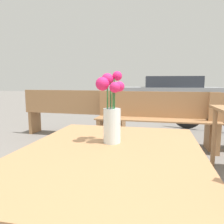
% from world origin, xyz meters
% --- Properties ---
extents(table_front, '(0.80, 1.02, 0.72)m').
position_xyz_m(table_front, '(0.00, -0.00, 0.62)').
color(table_front, '#9E7047').
rests_on(table_front, ground_plane).
extents(flower_vase, '(0.12, 0.12, 0.33)m').
position_xyz_m(flower_vase, '(-0.02, 0.12, 0.85)').
color(flower_vase, silver).
rests_on(flower_vase, table_front).
extents(bench_near, '(1.81, 0.42, 0.85)m').
position_xyz_m(bench_near, '(0.02, 2.49, 0.47)').
color(bench_near, '#9E7047').
rests_on(bench_near, ground_plane).
extents(bench_far, '(1.89, 0.37, 0.85)m').
position_xyz_m(bench_far, '(-1.46, 2.81, 0.47)').
color(bench_far, '#9E7047').
rests_on(bench_far, ground_plane).
extents(bicycle, '(1.60, 0.63, 0.79)m').
position_xyz_m(bicycle, '(1.06, 3.91, 0.36)').
color(bicycle, black).
rests_on(bicycle, ground_plane).
extents(parked_car, '(4.44, 2.37, 1.24)m').
position_xyz_m(parked_car, '(0.26, 9.32, 0.59)').
color(parked_car, gray).
rests_on(parked_car, ground_plane).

